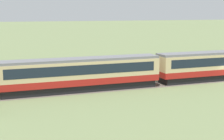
% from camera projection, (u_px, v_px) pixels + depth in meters
% --- Properties ---
extents(passenger_train, '(103.53, 3.00, 4.05)m').
position_uv_depth(passenger_train, '(83.00, 73.00, 41.90)').
color(passenger_train, '#AD1E19').
rests_on(passenger_train, ground_plane).
extents(railway_track, '(172.46, 3.60, 0.04)m').
position_uv_depth(railway_track, '(65.00, 92.00, 41.47)').
color(railway_track, '#665B51').
rests_on(railway_track, ground_plane).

